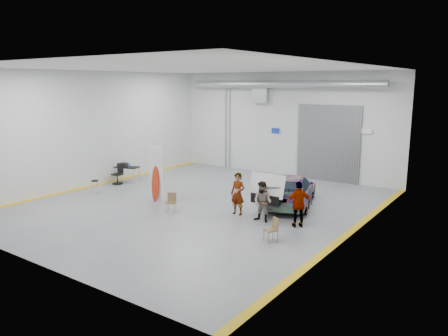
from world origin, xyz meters
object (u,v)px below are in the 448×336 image
Objects in this scene: person_c at (299,204)px; sedan_car at (291,190)px; surfboard_display at (156,178)px; office_chair at (118,175)px; person_a at (238,194)px; person_b at (263,202)px; folding_chair_far at (271,235)px; shop_stool at (95,187)px; work_table at (126,167)px; folding_chair_near at (171,206)px.

sedan_car is at bearing -98.03° from person_c.
surfboard_display reaches higher than office_chair.
person_a is 1.09× the size of person_b.
surfboard_display is at bearing -176.37° from person_b.
person_c is 2.11m from folding_chair_far.
person_a is at bearing -40.10° from person_c.
person_c is 10.38m from shop_stool.
folding_chair_far is at bearing -4.21° from shop_stool.
person_b is 9.99m from work_table.
surfboard_display is 3.82× the size of shop_stool.
folding_chair_near is 5.05m from shop_stool.
person_a is 8.42m from office_chair.
person_a reaches higher than sedan_car.
office_chair is (-11.12, 0.94, -0.41)m from person_c.
surfboard_display is (-6.93, -0.49, 0.22)m from person_c.
person_b is (1.33, -0.25, -0.07)m from person_a.
person_a reaches higher than folding_chair_near.
office_chair is (-9.69, 1.20, -0.33)m from person_b.
person_c is 0.65× the size of surfboard_display.
office_chair reaches higher than folding_chair_far.
shop_stool is 0.66× the size of office_chair.
person_b is at bearing -11.54° from folding_chair_near.
work_table is 0.78m from office_chair.
office_chair is at bearing 110.59° from shop_stool.
sedan_car is at bearing 20.58° from folding_chair_near.
person_a is 0.65× the size of surfboard_display.
person_b is 1.49× the size of office_chair.
person_a is 1.00× the size of person_c.
person_a is at bearing 4.88° from surfboard_display.
folding_chair_far is (6.86, -1.52, -0.84)m from surfboard_display.
shop_stool is (-10.29, -1.26, -0.53)m from person_c.
surfboard_display is 3.22× the size of folding_chair_far.
sedan_car is 5.53× the size of folding_chair_far.
person_b reaches higher than office_chair.
person_a is 1.21× the size of work_table.
folding_chair_near is at bearing -0.85° from shop_stool.
surfboard_display is at bearing -174.36° from person_a.
person_a is at bearing -10.90° from work_table.
work_table is (-6.00, 2.97, 0.58)m from folding_chair_near.
person_a is 4.21m from surfboard_display.
person_c reaches higher than person_a.
shop_stool is 3.08m from work_table.
person_a is at bearing -2.70° from office_chair.
shop_stool is at bearing 151.79° from folding_chair_near.
office_chair is (-4.18, 1.43, -0.62)m from surfboard_display.
person_b is 5.52m from surfboard_display.
folding_chair_near is 5.22m from folding_chair_far.
person_c is 2.20× the size of folding_chair_near.
surfboard_display is 3.38× the size of folding_chair_near.
person_b is 1.11× the size of work_table.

